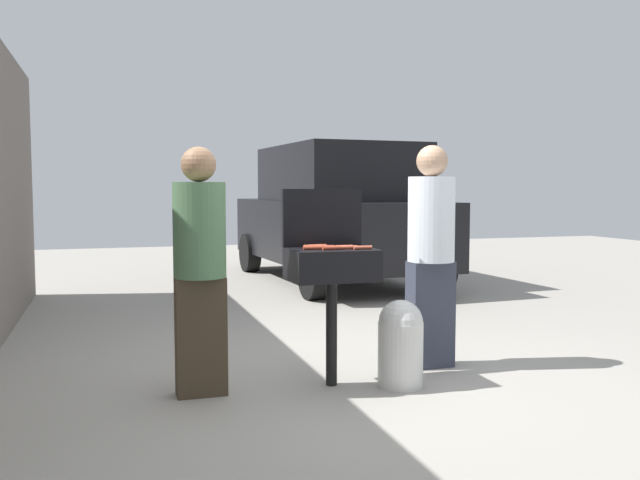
{
  "coord_description": "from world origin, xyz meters",
  "views": [
    {
      "loc": [
        -1.63,
        -4.53,
        1.4
      ],
      "look_at": [
        -0.05,
        0.45,
        1.0
      ],
      "focal_mm": 37.85,
      "sensor_mm": 36.0,
      "label": 1
    }
  ],
  "objects_px": {
    "hot_dog_7": "(318,246)",
    "propane_tank": "(401,341)",
    "hot_dog_2": "(331,248)",
    "hot_dog_3": "(313,246)",
    "hot_dog_6": "(348,247)",
    "bbq_grill": "(332,270)",
    "person_right": "(431,248)",
    "hot_dog_5": "(312,247)",
    "parked_minivan": "(336,213)",
    "hot_dog_1": "(344,247)",
    "hot_dog_4": "(313,248)",
    "person_left": "(200,262)",
    "hot_dog_8": "(325,247)",
    "hot_dog_0": "(363,248)"
  },
  "relations": [
    {
      "from": "hot_dog_2",
      "to": "propane_tank",
      "type": "distance_m",
      "value": 0.83
    },
    {
      "from": "hot_dog_2",
      "to": "parked_minivan",
      "type": "height_order",
      "value": "parked_minivan"
    },
    {
      "from": "hot_dog_2",
      "to": "hot_dog_3",
      "type": "xyz_separation_m",
      "value": [
        -0.09,
        0.15,
        0.0
      ]
    },
    {
      "from": "hot_dog_4",
      "to": "hot_dog_5",
      "type": "relative_size",
      "value": 1.0
    },
    {
      "from": "propane_tank",
      "to": "hot_dog_4",
      "type": "bearing_deg",
      "value": 166.33
    },
    {
      "from": "hot_dog_4",
      "to": "hot_dog_6",
      "type": "distance_m",
      "value": 0.25
    },
    {
      "from": "hot_dog_4",
      "to": "hot_dog_5",
      "type": "bearing_deg",
      "value": 75.11
    },
    {
      "from": "hot_dog_2",
      "to": "hot_dog_8",
      "type": "bearing_deg",
      "value": 100.12
    },
    {
      "from": "hot_dog_1",
      "to": "person_right",
      "type": "xyz_separation_m",
      "value": [
        0.82,
        0.27,
        -0.05
      ]
    },
    {
      "from": "hot_dog_1",
      "to": "hot_dog_3",
      "type": "distance_m",
      "value": 0.22
    },
    {
      "from": "bbq_grill",
      "to": "hot_dog_2",
      "type": "xyz_separation_m",
      "value": [
        -0.03,
        -0.08,
        0.16
      ]
    },
    {
      "from": "propane_tank",
      "to": "person_left",
      "type": "xyz_separation_m",
      "value": [
        -1.37,
        0.23,
        0.59
      ]
    },
    {
      "from": "hot_dog_3",
      "to": "person_left",
      "type": "distance_m",
      "value": 0.8
    },
    {
      "from": "hot_dog_8",
      "to": "person_right",
      "type": "bearing_deg",
      "value": 14.36
    },
    {
      "from": "hot_dog_1",
      "to": "parked_minivan",
      "type": "distance_m",
      "value": 5.39
    },
    {
      "from": "hot_dog_6",
      "to": "hot_dog_8",
      "type": "bearing_deg",
      "value": 154.63
    },
    {
      "from": "hot_dog_4",
      "to": "parked_minivan",
      "type": "bearing_deg",
      "value": 69.42
    },
    {
      "from": "hot_dog_0",
      "to": "hot_dog_6",
      "type": "height_order",
      "value": "same"
    },
    {
      "from": "hot_dog_7",
      "to": "propane_tank",
      "type": "bearing_deg",
      "value": -27.59
    },
    {
      "from": "hot_dog_7",
      "to": "hot_dog_8",
      "type": "bearing_deg",
      "value": -75.46
    },
    {
      "from": "hot_dog_6",
      "to": "hot_dog_7",
      "type": "relative_size",
      "value": 1.0
    },
    {
      "from": "propane_tank",
      "to": "person_right",
      "type": "height_order",
      "value": "person_right"
    },
    {
      "from": "hot_dog_3",
      "to": "hot_dog_5",
      "type": "distance_m",
      "value": 0.03
    },
    {
      "from": "bbq_grill",
      "to": "person_left",
      "type": "height_order",
      "value": "person_left"
    },
    {
      "from": "person_right",
      "to": "parked_minivan",
      "type": "bearing_deg",
      "value": -96.29
    },
    {
      "from": "hot_dog_2",
      "to": "hot_dog_5",
      "type": "xyz_separation_m",
      "value": [
        -0.1,
        0.13,
        0.0
      ]
    },
    {
      "from": "hot_dog_2",
      "to": "hot_dog_8",
      "type": "relative_size",
      "value": 1.0
    },
    {
      "from": "hot_dog_1",
      "to": "hot_dog_4",
      "type": "xyz_separation_m",
      "value": [
        -0.23,
        -0.01,
        0.0
      ]
    },
    {
      "from": "hot_dog_3",
      "to": "person_right",
      "type": "relative_size",
      "value": 0.08
    },
    {
      "from": "hot_dog_6",
      "to": "hot_dog_0",
      "type": "bearing_deg",
      "value": -26.77
    },
    {
      "from": "hot_dog_2",
      "to": "hot_dog_4",
      "type": "height_order",
      "value": "same"
    },
    {
      "from": "propane_tank",
      "to": "parked_minivan",
      "type": "xyz_separation_m",
      "value": [
        1.32,
        5.27,
        0.7
      ]
    },
    {
      "from": "bbq_grill",
      "to": "person_right",
      "type": "height_order",
      "value": "person_right"
    },
    {
      "from": "hot_dog_7",
      "to": "person_left",
      "type": "xyz_separation_m",
      "value": [
        -0.84,
        -0.04,
        -0.08
      ]
    },
    {
      "from": "hot_dog_2",
      "to": "person_right",
      "type": "bearing_deg",
      "value": 19.49
    },
    {
      "from": "hot_dog_1",
      "to": "hot_dog_7",
      "type": "relative_size",
      "value": 1.0
    },
    {
      "from": "hot_dog_4",
      "to": "person_left",
      "type": "bearing_deg",
      "value": 173.75
    },
    {
      "from": "hot_dog_5",
      "to": "person_right",
      "type": "distance_m",
      "value": 1.05
    },
    {
      "from": "hot_dog_8",
      "to": "bbq_grill",
      "type": "bearing_deg",
      "value": -6.92
    },
    {
      "from": "hot_dog_3",
      "to": "hot_dog_6",
      "type": "distance_m",
      "value": 0.26
    },
    {
      "from": "hot_dog_4",
      "to": "hot_dog_8",
      "type": "bearing_deg",
      "value": 17.4
    },
    {
      "from": "hot_dog_3",
      "to": "hot_dog_6",
      "type": "bearing_deg",
      "value": -32.39
    },
    {
      "from": "bbq_grill",
      "to": "propane_tank",
      "type": "xyz_separation_m",
      "value": [
        0.46,
        -0.17,
        -0.51
      ]
    },
    {
      "from": "bbq_grill",
      "to": "parked_minivan",
      "type": "height_order",
      "value": "parked_minivan"
    },
    {
      "from": "bbq_grill",
      "to": "hot_dog_6",
      "type": "bearing_deg",
      "value": -32.28
    },
    {
      "from": "hot_dog_6",
      "to": "hot_dog_7",
      "type": "xyz_separation_m",
      "value": [
        -0.17,
        0.17,
        0.0
      ]
    },
    {
      "from": "hot_dog_8",
      "to": "parked_minivan",
      "type": "bearing_deg",
      "value": 70.31
    },
    {
      "from": "hot_dog_1",
      "to": "person_right",
      "type": "height_order",
      "value": "person_right"
    },
    {
      "from": "bbq_grill",
      "to": "hot_dog_0",
      "type": "height_order",
      "value": "hot_dog_0"
    },
    {
      "from": "hot_dog_1",
      "to": "hot_dog_6",
      "type": "xyz_separation_m",
      "value": [
        0.02,
        -0.04,
        0.0
      ]
    }
  ]
}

